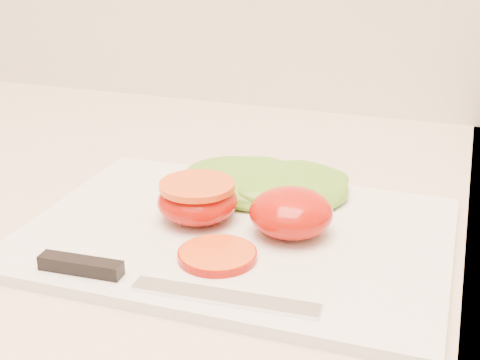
% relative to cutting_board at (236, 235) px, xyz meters
% --- Properties ---
extents(cutting_board, '(0.38, 0.27, 0.01)m').
position_rel_cutting_board_xyz_m(cutting_board, '(0.00, 0.00, 0.00)').
color(cutting_board, white).
rests_on(cutting_board, counter).
extents(tomato_half_dome, '(0.08, 0.08, 0.04)m').
position_rel_cutting_board_xyz_m(tomato_half_dome, '(0.05, 0.01, 0.03)').
color(tomato_half_dome, '#AF0500').
rests_on(tomato_half_dome, cutting_board).
extents(tomato_half_cut, '(0.08, 0.08, 0.04)m').
position_rel_cutting_board_xyz_m(tomato_half_cut, '(-0.04, 0.01, 0.03)').
color(tomato_half_cut, '#AF0500').
rests_on(tomato_half_cut, cutting_board).
extents(tomato_slice_0, '(0.06, 0.06, 0.01)m').
position_rel_cutting_board_xyz_m(tomato_slice_0, '(0.00, -0.06, 0.01)').
color(tomato_slice_0, orange).
rests_on(tomato_slice_0, cutting_board).
extents(lettuce_leaf_0, '(0.16, 0.12, 0.03)m').
position_rel_cutting_board_xyz_m(lettuce_leaf_0, '(-0.02, 0.08, 0.02)').
color(lettuce_leaf_0, '#589B29').
rests_on(lettuce_leaf_0, cutting_board).
extents(lettuce_leaf_1, '(0.15, 0.14, 0.03)m').
position_rel_cutting_board_xyz_m(lettuce_leaf_1, '(0.03, 0.08, 0.02)').
color(lettuce_leaf_1, '#589B29').
rests_on(lettuce_leaf_1, cutting_board).
extents(knife, '(0.23, 0.03, 0.01)m').
position_rel_cutting_board_xyz_m(knife, '(-0.04, -0.11, 0.01)').
color(knife, silver).
rests_on(knife, cutting_board).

